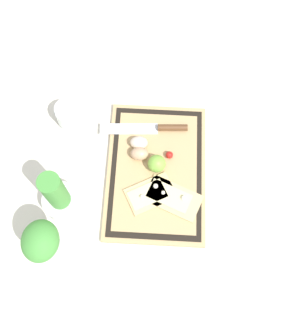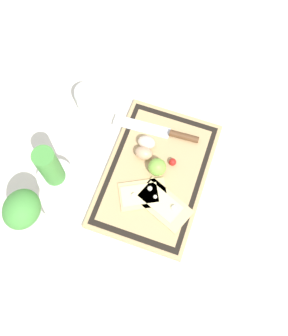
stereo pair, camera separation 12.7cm
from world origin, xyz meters
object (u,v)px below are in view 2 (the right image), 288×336
(pizza_slice_far, at_px, (142,194))
(lime, at_px, (157,167))
(egg_pink, at_px, (147,142))
(herb_pot, at_px, (54,175))
(herb_glass, at_px, (25,212))
(pizza_slice_near, at_px, (163,204))
(sauce_jar, at_px, (88,99))
(cherry_tomato_red, at_px, (173,162))
(knife, at_px, (170,133))
(egg_brown, at_px, (144,153))

(pizza_slice_far, relative_size, lime, 3.02)
(egg_pink, xyz_separation_m, herb_pot, (-0.22, 0.23, 0.04))
(pizza_slice_far, distance_m, herb_glass, 0.36)
(pizza_slice_near, distance_m, sauce_jar, 0.45)
(egg_pink, distance_m, lime, 0.10)
(pizza_slice_far, distance_m, cherry_tomato_red, 0.15)
(pizza_slice_near, relative_size, herb_pot, 0.84)
(knife, xyz_separation_m, herb_pot, (-0.28, 0.29, 0.05))
(pizza_slice_far, relative_size, egg_pink, 3.02)
(pizza_slice_near, xyz_separation_m, egg_brown, (0.14, 0.11, 0.02))
(cherry_tomato_red, xyz_separation_m, herb_pot, (-0.18, 0.33, 0.05))
(egg_pink, height_order, sauce_jar, sauce_jar)
(egg_pink, bearing_deg, knife, -43.75)
(pizza_slice_near, distance_m, egg_brown, 0.18)
(herb_glass, bearing_deg, egg_pink, -34.45)
(sauce_jar, height_order, herb_glass, herb_glass)
(cherry_tomato_red, bearing_deg, herb_glass, 132.97)
(knife, bearing_deg, egg_pink, 136.25)
(pizza_slice_near, bearing_deg, egg_brown, 39.15)
(herb_pot, bearing_deg, pizza_slice_near, -83.76)
(lime, bearing_deg, herb_pot, 116.06)
(egg_pink, distance_m, cherry_tomato_red, 0.11)
(egg_pink, bearing_deg, sauce_jar, 70.47)
(egg_brown, height_order, lime, lime)
(pizza_slice_far, xyz_separation_m, sauce_jar, (0.26, 0.29, 0.02))
(sauce_jar, bearing_deg, lime, -117.71)
(cherry_tomato_red, relative_size, herb_pot, 0.10)
(pizza_slice_near, distance_m, lime, 0.12)
(knife, distance_m, egg_pink, 0.09)
(lime, distance_m, cherry_tomato_red, 0.06)
(lime, xyz_separation_m, cherry_tomato_red, (0.04, -0.04, -0.02))
(knife, xyz_separation_m, egg_pink, (-0.06, 0.06, 0.01))
(egg_pink, height_order, herb_pot, herb_pot)
(egg_brown, height_order, herb_pot, herb_pot)
(sauce_jar, bearing_deg, egg_brown, -116.96)
(knife, distance_m, lime, 0.14)
(pizza_slice_far, height_order, herb_glass, herb_glass)
(knife, relative_size, lime, 5.11)
(egg_brown, relative_size, sauce_jar, 0.62)
(pizza_slice_far, height_order, lime, lime)
(knife, bearing_deg, pizza_slice_far, 175.85)
(egg_pink, xyz_separation_m, cherry_tomato_red, (-0.03, -0.10, -0.01))
(herb_glass, bearing_deg, cherry_tomato_red, -47.03)
(pizza_slice_near, height_order, lime, lime)
(pizza_slice_near, xyz_separation_m, egg_pink, (0.18, 0.12, 0.02))
(egg_pink, bearing_deg, herb_glass, 145.55)
(herb_glass, bearing_deg, lime, -47.23)
(pizza_slice_near, height_order, pizza_slice_far, same)
(egg_brown, xyz_separation_m, lime, (-0.03, -0.06, 0.01))
(knife, bearing_deg, cherry_tomato_red, -157.72)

